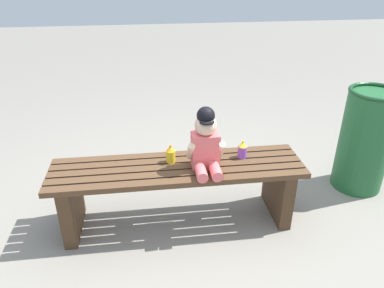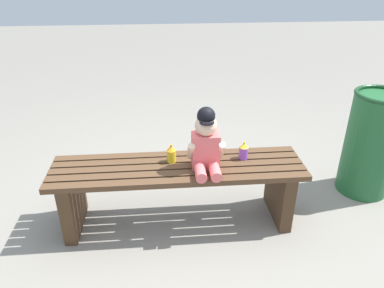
{
  "view_description": "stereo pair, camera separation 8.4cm",
  "coord_description": "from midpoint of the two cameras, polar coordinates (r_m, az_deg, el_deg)",
  "views": [
    {
      "loc": [
        -0.17,
        -2.0,
        1.65
      ],
      "look_at": [
        0.09,
        -0.05,
        0.62
      ],
      "focal_mm": 34.15,
      "sensor_mm": 36.0,
      "label": 1
    },
    {
      "loc": [
        -0.08,
        -2.01,
        1.65
      ],
      "look_at": [
        0.09,
        -0.05,
        0.62
      ],
      "focal_mm": 34.15,
      "sensor_mm": 36.0,
      "label": 2
    }
  ],
  "objects": [
    {
      "name": "sippy_cup_left",
      "position": [
        2.36,
        -4.38,
        -1.59
      ],
      "size": [
        0.06,
        0.06,
        0.12
      ],
      "color": "yellow",
      "rests_on": "park_bench"
    },
    {
      "name": "park_bench",
      "position": [
        2.42,
        -3.22,
        -6.34
      ],
      "size": [
        1.63,
        0.4,
        0.44
      ],
      "color": "#513823",
      "rests_on": "ground_plane"
    },
    {
      "name": "child_figure",
      "position": [
        2.24,
        1.09,
        0.21
      ],
      "size": [
        0.23,
        0.27,
        0.4
      ],
      "color": "#E56666",
      "rests_on": "park_bench"
    },
    {
      "name": "sippy_cup_right",
      "position": [
        2.43,
        6.89,
        -0.88
      ],
      "size": [
        0.06,
        0.06,
        0.12
      ],
      "color": "#8C4CCC",
      "rests_on": "park_bench"
    },
    {
      "name": "ground_plane",
      "position": [
        2.6,
        -3.05,
        -11.76
      ],
      "size": [
        16.0,
        16.0,
        0.0
      ],
      "primitive_type": "plane",
      "color": "gray"
    },
    {
      "name": "trash_bin",
      "position": [
        3.02,
        24.72,
        0.56
      ],
      "size": [
        0.38,
        0.38,
        0.8
      ],
      "color": "#1E592D",
      "rests_on": "ground_plane"
    }
  ]
}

